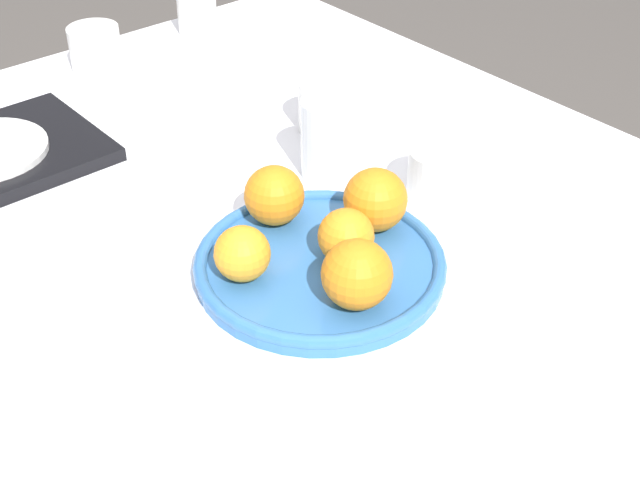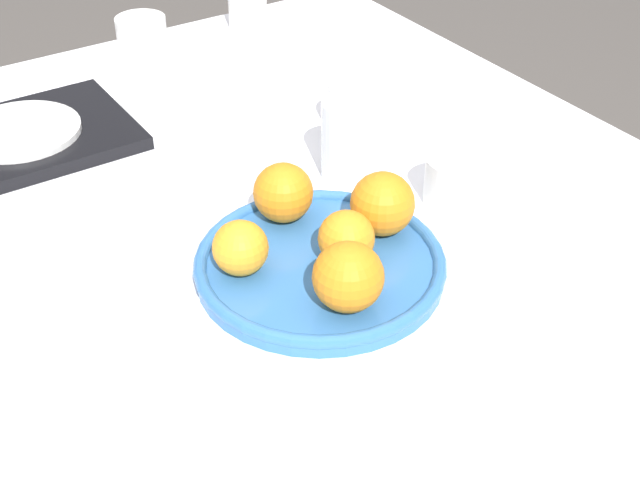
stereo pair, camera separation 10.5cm
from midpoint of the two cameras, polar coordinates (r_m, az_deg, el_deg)
table at (r=1.50m, az=-4.20°, el=-7.65°), size 1.18×1.03×0.73m
fruit_platter at (r=1.07m, az=2.80°, el=-1.67°), size 0.31×0.31×0.03m
orange_0 at (r=1.05m, az=4.56°, el=0.01°), size 0.07×0.07×0.07m
orange_1 at (r=1.03m, az=-2.24°, el=-0.62°), size 0.07×0.07×0.07m
orange_2 at (r=0.98m, az=4.88°, el=-2.48°), size 0.08×0.08×0.08m
orange_3 at (r=1.10m, az=6.75°, el=2.22°), size 0.08×0.08×0.08m
orange_4 at (r=1.12m, az=0.30°, el=2.96°), size 0.08×0.08×0.08m
water_glass at (r=1.24m, az=4.32°, el=6.35°), size 0.08×0.08×0.12m
serving_tray at (r=1.39m, az=-16.53°, el=6.11°), size 0.32×0.24×0.02m
side_plate at (r=1.38m, az=-16.63°, el=6.65°), size 0.18×0.18×0.01m
cup_0 at (r=1.62m, az=-9.45°, el=12.52°), size 0.09×0.09×0.08m
cup_1 at (r=1.73m, az=-2.88°, el=14.47°), size 0.07×0.07×0.07m
cup_2 at (r=1.21m, az=11.10°, el=3.66°), size 0.08×0.08×0.07m
cup_3 at (r=1.36m, az=4.58°, el=8.41°), size 0.09×0.09×0.08m
napkin at (r=1.61m, az=0.80°, el=11.51°), size 0.12×0.11×0.01m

